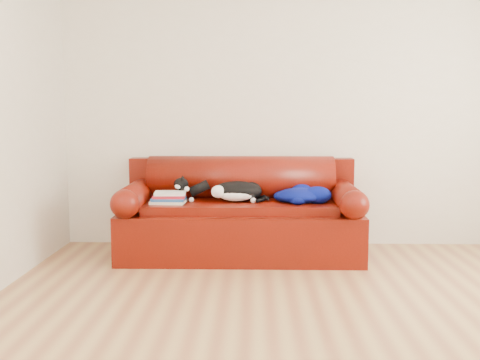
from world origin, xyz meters
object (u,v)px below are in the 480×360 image
(book_stack, at_px, (169,198))
(blanket, at_px, (301,195))
(cat, at_px, (236,192))
(sofa_base, at_px, (240,230))

(book_stack, bearing_deg, blanket, 4.19)
(cat, distance_m, blanket, 0.57)
(cat, bearing_deg, sofa_base, 35.03)
(sofa_base, relative_size, book_stack, 6.91)
(book_stack, relative_size, blanket, 0.58)
(sofa_base, height_order, cat, cat)
(sofa_base, bearing_deg, book_stack, -167.22)
(cat, height_order, blanket, cat)
(sofa_base, xyz_separation_m, book_stack, (-0.61, -0.14, 0.31))
(book_stack, xyz_separation_m, cat, (0.58, 0.10, 0.04))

